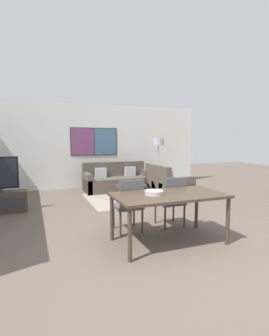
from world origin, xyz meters
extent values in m
plane|color=brown|center=(0.00, 0.00, 0.00)|extent=(24.00, 24.00, 0.00)
cube|color=silver|center=(0.00, 5.95, 1.40)|extent=(7.97, 0.06, 2.80)
cube|color=#2D2D33|center=(0.12, 5.91, 1.55)|extent=(1.60, 0.01, 0.94)
cube|color=#753D66|center=(-0.27, 5.90, 1.55)|extent=(0.76, 0.02, 0.90)
cube|color=#426684|center=(0.51, 5.90, 1.55)|extent=(0.76, 0.02, 0.90)
cube|color=gray|center=(0.65, 3.77, 0.00)|extent=(2.36, 2.07, 0.01)
cube|color=#51473D|center=(0.65, 4.98, 0.21)|extent=(2.09, 0.92, 0.42)
cube|color=#51473D|center=(0.65, 5.37, 0.44)|extent=(2.09, 0.16, 0.89)
cube|color=#51473D|center=(-0.33, 4.98, 0.30)|extent=(0.14, 0.92, 0.60)
cube|color=#51473D|center=(1.62, 4.98, 0.30)|extent=(0.14, 0.92, 0.60)
cube|color=#B2B7C1|center=(0.15, 5.19, 0.57)|extent=(0.36, 0.12, 0.30)
cube|color=#B2B7C1|center=(1.14, 5.19, 0.57)|extent=(0.36, 0.12, 0.30)
cube|color=#51473D|center=(1.86, 3.82, 0.21)|extent=(0.92, 1.38, 0.42)
cube|color=#51473D|center=(1.48, 3.82, 0.44)|extent=(0.16, 1.38, 0.89)
cube|color=#51473D|center=(1.86, 3.20, 0.30)|extent=(0.92, 0.14, 0.60)
cube|color=#51473D|center=(1.86, 4.44, 0.30)|extent=(0.92, 0.14, 0.60)
cube|color=#B2B7C1|center=(1.66, 3.51, 0.57)|extent=(0.12, 0.36, 0.30)
cylinder|color=#423326|center=(0.65, 3.77, 0.01)|extent=(0.39, 0.39, 0.03)
cylinder|color=#423326|center=(0.65, 3.77, 0.17)|extent=(0.15, 0.15, 0.33)
cylinder|color=#423326|center=(0.65, 3.77, 0.35)|extent=(0.86, 0.86, 0.04)
cube|color=#423326|center=(0.09, 0.64, 0.75)|extent=(1.73, 0.94, 0.04)
cylinder|color=#423326|center=(-0.71, 0.23, 0.37)|extent=(0.06, 0.06, 0.73)
cylinder|color=#423326|center=(0.90, 0.23, 0.37)|extent=(0.06, 0.06, 0.73)
cylinder|color=#423326|center=(-0.71, 1.05, 0.37)|extent=(0.06, 0.06, 0.73)
cylinder|color=#423326|center=(0.90, 1.05, 0.37)|extent=(0.06, 0.06, 0.73)
cube|color=#4C4C51|center=(-0.33, 1.37, 0.44)|extent=(0.46, 0.46, 0.06)
cube|color=#4C4C51|center=(-0.33, 1.17, 0.71)|extent=(0.42, 0.05, 0.46)
cylinder|color=#423326|center=(-0.53, 1.17, 0.21)|extent=(0.04, 0.04, 0.41)
cylinder|color=#423326|center=(-0.13, 1.17, 0.21)|extent=(0.04, 0.04, 0.41)
cylinder|color=#423326|center=(-0.53, 1.57, 0.21)|extent=(0.04, 0.04, 0.41)
cylinder|color=#423326|center=(-0.13, 1.57, 0.21)|extent=(0.04, 0.04, 0.41)
cube|color=#4C4C51|center=(0.51, 1.36, 0.44)|extent=(0.46, 0.46, 0.06)
cube|color=#4C4C51|center=(0.51, 1.16, 0.71)|extent=(0.42, 0.05, 0.46)
cylinder|color=#423326|center=(0.31, 1.16, 0.21)|extent=(0.04, 0.04, 0.41)
cylinder|color=#423326|center=(0.71, 1.16, 0.21)|extent=(0.04, 0.04, 0.41)
cylinder|color=#423326|center=(0.31, 1.56, 0.21)|extent=(0.04, 0.04, 0.41)
cylinder|color=#423326|center=(0.71, 1.56, 0.21)|extent=(0.04, 0.04, 0.41)
cylinder|color=#B7B2A8|center=(-0.15, 0.68, 0.81)|extent=(0.29, 0.29, 0.07)
torus|color=#B7B2A8|center=(-0.15, 0.68, 0.83)|extent=(0.29, 0.29, 0.02)
cylinder|color=#2D2D33|center=(2.08, 4.97, 0.01)|extent=(0.28, 0.28, 0.02)
cylinder|color=#B7B7BC|center=(2.08, 4.97, 0.73)|extent=(0.03, 0.03, 1.41)
cylinder|color=#B2B7C1|center=(2.08, 4.97, 1.54)|extent=(0.36, 0.36, 0.22)
camera|label=1|loc=(-1.87, -2.89, 1.61)|focal=28.00mm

